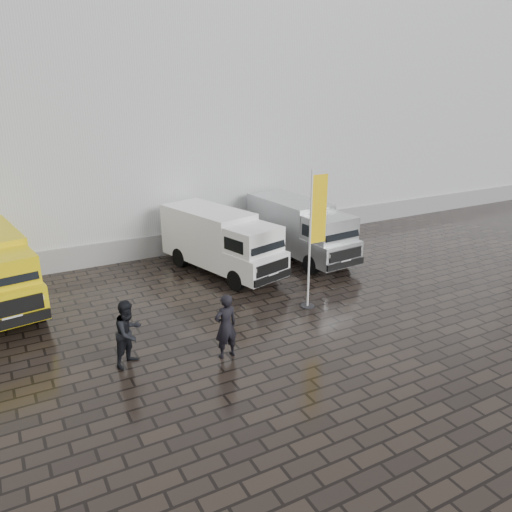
{
  "coord_description": "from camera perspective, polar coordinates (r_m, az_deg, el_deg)",
  "views": [
    {
      "loc": [
        -8.61,
        -13.21,
        7.51
      ],
      "look_at": [
        -0.32,
        2.2,
        1.43
      ],
      "focal_mm": 35.0,
      "sensor_mm": 36.0,
      "label": 1
    }
  ],
  "objects": [
    {
      "name": "flagpole",
      "position": [
        17.05,
        6.71,
        2.68
      ],
      "size": [
        0.88,
        0.5,
        4.87
      ],
      "color": "black",
      "rests_on": "ground"
    },
    {
      "name": "van_white",
      "position": [
        20.6,
        -3.95,
        1.5
      ],
      "size": [
        3.45,
        6.2,
        2.55
      ],
      "primitive_type": null,
      "rotation": [
        0.0,
        0.0,
        0.27
      ],
      "color": "white",
      "rests_on": "ground"
    },
    {
      "name": "exhibition_hall",
      "position": [
        31.12,
        -8.66,
        16.17
      ],
      "size": [
        44.0,
        16.0,
        12.0
      ],
      "primitive_type": "cube",
      "color": "silver",
      "rests_on": "ground"
    },
    {
      "name": "person_front",
      "position": [
        14.33,
        -3.48,
        -8.0
      ],
      "size": [
        0.75,
        0.52,
        1.95
      ],
      "primitive_type": "imported",
      "rotation": [
        0.0,
        0.0,
        3.23
      ],
      "color": "black",
      "rests_on": "ground"
    },
    {
      "name": "wheelie_bin",
      "position": [
        25.65,
        5.04,
        3.19
      ],
      "size": [
        0.62,
        0.62,
        0.97
      ],
      "primitive_type": "cube",
      "rotation": [
        0.0,
        0.0,
        0.06
      ],
      "color": "black",
      "rests_on": "ground"
    },
    {
      "name": "hall_plinth",
      "position": [
        24.69,
        -1.59,
        2.66
      ],
      "size": [
        44.0,
        0.15,
        1.0
      ],
      "primitive_type": "cube",
      "color": "gray",
      "rests_on": "ground"
    },
    {
      "name": "ground",
      "position": [
        17.47,
        4.37,
        -6.36
      ],
      "size": [
        120.0,
        120.0,
        0.0
      ],
      "primitive_type": "plane",
      "color": "black",
      "rests_on": "ground"
    },
    {
      "name": "van_silver",
      "position": [
        22.39,
        5.11,
        2.92
      ],
      "size": [
        2.43,
        6.04,
        2.56
      ],
      "primitive_type": null,
      "rotation": [
        0.0,
        0.0,
        0.08
      ],
      "color": "#A7AAAC",
      "rests_on": "ground"
    },
    {
      "name": "person_tent",
      "position": [
        14.42,
        -14.34,
        -8.5
      ],
      "size": [
        1.18,
        1.12,
        1.92
      ],
      "primitive_type": "imported",
      "rotation": [
        0.0,
        0.0,
        0.58
      ],
      "color": "black",
      "rests_on": "ground"
    }
  ]
}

